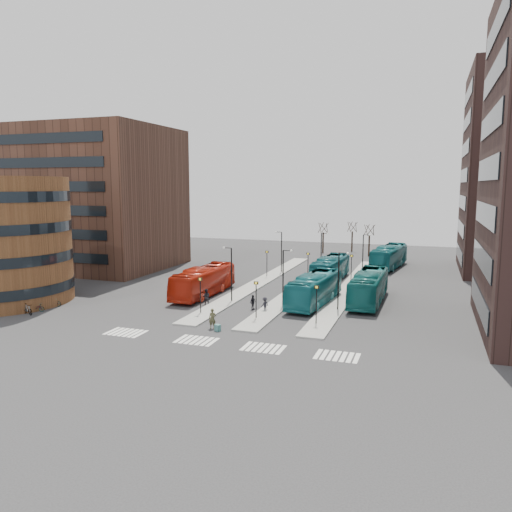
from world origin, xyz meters
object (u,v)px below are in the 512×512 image
(red_bus, at_px, (204,281))
(commuter_b, at_px, (253,302))
(teal_bus_c, at_px, (369,287))
(commuter_c, at_px, (265,304))
(bicycle_mid, at_px, (28,309))
(teal_bus_d, at_px, (389,257))
(traveller, at_px, (212,319))
(commuter_a, at_px, (206,297))
(suitcase, at_px, (218,328))
(bicycle_far, at_px, (54,302))
(teal_bus_b, at_px, (330,268))
(teal_bus_a, at_px, (315,289))
(bicycle_near, at_px, (36,308))

(red_bus, bearing_deg, commuter_b, -29.01)
(teal_bus_c, relative_size, commuter_c, 8.50)
(commuter_c, bearing_deg, bicycle_mid, -39.34)
(teal_bus_d, height_order, traveller, teal_bus_d)
(commuter_a, relative_size, commuter_b, 1.12)
(commuter_a, xyz_separation_m, commuter_b, (5.58, -0.38, -0.09))
(teal_bus_c, distance_m, commuter_b, 13.44)
(suitcase, xyz_separation_m, bicycle_far, (-20.62, 2.70, 0.14))
(commuter_a, distance_m, bicycle_far, 16.59)
(traveller, xyz_separation_m, commuter_b, (1.13, 7.90, -0.14))
(teal_bus_b, bearing_deg, suitcase, -97.29)
(suitcase, relative_size, bicycle_far, 0.36)
(teal_bus_c, xyz_separation_m, teal_bus_d, (0.29, 25.04, 0.05))
(teal_bus_a, height_order, commuter_a, teal_bus_a)
(teal_bus_a, relative_size, bicycle_far, 7.21)
(teal_bus_d, bearing_deg, bicycle_near, -119.98)
(commuter_a, bearing_deg, bicycle_near, 14.80)
(teal_bus_b, height_order, teal_bus_c, teal_bus_c)
(suitcase, bearing_deg, teal_bus_d, 96.79)
(teal_bus_c, distance_m, commuter_a, 18.20)
(red_bus, distance_m, commuter_a, 4.81)
(commuter_b, bearing_deg, bicycle_far, 121.10)
(commuter_c, height_order, bicycle_near, commuter_c)
(bicycle_mid, bearing_deg, teal_bus_b, -21.03)
(suitcase, distance_m, commuter_c, 8.42)
(suitcase, height_order, commuter_a, commuter_a)
(commuter_c, bearing_deg, teal_bus_b, -161.42)
(teal_bus_c, bearing_deg, commuter_c, -141.21)
(teal_bus_d, distance_m, bicycle_near, 52.08)
(teal_bus_b, xyz_separation_m, teal_bus_c, (6.53, -11.50, 0.10))
(red_bus, height_order, bicycle_far, red_bus)
(commuter_a, relative_size, commuter_c, 1.18)
(teal_bus_c, distance_m, bicycle_mid, 36.36)
(bicycle_near, bearing_deg, commuter_b, -91.04)
(red_bus, relative_size, bicycle_near, 7.71)
(teal_bus_c, relative_size, commuter_b, 8.06)
(traveller, height_order, bicycle_far, traveller)
(teal_bus_c, distance_m, commuter_c, 12.44)
(teal_bus_b, bearing_deg, commuter_c, -96.49)
(traveller, bearing_deg, teal_bus_b, 67.46)
(bicycle_far, bearing_deg, traveller, -108.02)
(teal_bus_b, xyz_separation_m, teal_bus_d, (6.82, 13.54, 0.14))
(teal_bus_b, distance_m, teal_bus_d, 15.16)
(teal_bus_a, height_order, teal_bus_d, teal_bus_d)
(suitcase, relative_size, teal_bus_c, 0.05)
(bicycle_far, bearing_deg, bicycle_near, 168.07)
(suitcase, distance_m, bicycle_near, 20.62)
(suitcase, height_order, teal_bus_a, teal_bus_a)
(teal_bus_d, bearing_deg, commuter_b, -100.93)
(red_bus, bearing_deg, suitcase, -59.07)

